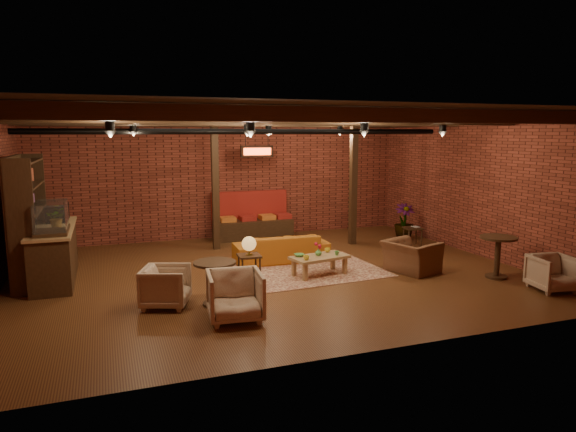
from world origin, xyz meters
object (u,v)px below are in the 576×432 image
object	(u,v)px
sofa	(281,248)
armchair_b	(235,294)
coffee_table	(319,258)
plant_tall	(405,186)
armchair_right	(411,251)
side_table_lamp	(249,247)
round_table_left	(215,276)
armchair_far	(553,271)
armchair_a	(166,285)
side_table_book	(413,229)
round_table_right	(498,250)

from	to	relation	value
sofa	armchair_b	world-z (taller)	armchair_b
coffee_table	plant_tall	distance (m)	4.50
armchair_right	side_table_lamp	bearing A→B (deg)	63.16
round_table_left	armchair_far	xyz separation A→B (m)	(5.89, -1.32, -0.14)
armchair_a	plant_tall	xyz separation A→B (m)	(6.67, 3.39, 1.05)
coffee_table	armchair_far	bearing A→B (deg)	-33.61
round_table_left	armchair_right	xyz separation A→B (m)	(4.19, 0.64, -0.06)
armchair_b	sofa	bearing A→B (deg)	66.23
armchair_a	sofa	bearing A→B (deg)	-31.68
armchair_right	side_table_book	size ratio (longest dim) A/B	2.03
armchair_right	round_table_right	bearing A→B (deg)	-142.79
sofa	coffee_table	distance (m)	1.36
armchair_right	round_table_right	world-z (taller)	armchair_right
armchair_right	side_table_book	world-z (taller)	armchair_right
coffee_table	armchair_right	world-z (taller)	armchair_right
sofa	armchair_right	world-z (taller)	armchair_right
round_table_left	armchair_b	world-z (taller)	armchair_b
armchair_far	armchair_right	bearing A→B (deg)	140.27
armchair_a	armchair_far	world-z (taller)	armchair_a
sofa	armchair_right	distance (m)	2.82
armchair_far	armchair_b	bearing A→B (deg)	-175.76
round_table_right	armchair_far	bearing A→B (deg)	-71.55
armchair_right	armchair_far	size ratio (longest dim) A/B	1.39
armchair_b	plant_tall	size ratio (longest dim) A/B	0.29
coffee_table	armchair_a	world-z (taller)	armchair_a
sofa	armchair_far	distance (m)	5.38
armchair_right	round_table_right	size ratio (longest dim) A/B	1.20
armchair_b	armchair_far	xyz separation A→B (m)	(5.75, -0.51, -0.06)
side_table_lamp	armchair_b	bearing A→B (deg)	-111.47
coffee_table	round_table_left	size ratio (longest dim) A/B	1.70
side_table_lamp	side_table_book	size ratio (longest dim) A/B	1.80
round_table_left	coffee_table	bearing A→B (deg)	24.46
armchair_right	armchair_a	bearing A→B (deg)	76.97
round_table_right	plant_tall	size ratio (longest dim) A/B	0.29
plant_tall	round_table_right	bearing A→B (deg)	-95.04
armchair_b	round_table_right	world-z (taller)	armchair_b
round_table_right	round_table_left	bearing A→B (deg)	176.97
round_table_left	side_table_book	xyz separation A→B (m)	(5.62, 2.76, -0.06)
round_table_left	armchair_b	bearing A→B (deg)	-80.29
side_table_book	plant_tall	size ratio (longest dim) A/B	0.17
side_table_lamp	armchair_a	bearing A→B (deg)	-150.44
plant_tall	side_table_book	bearing A→B (deg)	-108.03
coffee_table	round_table_left	xyz separation A→B (m)	(-2.32, -1.06, 0.14)
plant_tall	side_table_lamp	bearing A→B (deg)	-153.90
armchair_right	side_table_book	distance (m)	2.56
armchair_a	side_table_book	distance (m)	6.90
sofa	armchair_far	world-z (taller)	armchair_far
side_table_book	round_table_right	world-z (taller)	round_table_right
sofa	side_table_book	bearing A→B (deg)	-171.57
side_table_book	side_table_lamp	bearing A→B (deg)	-160.98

